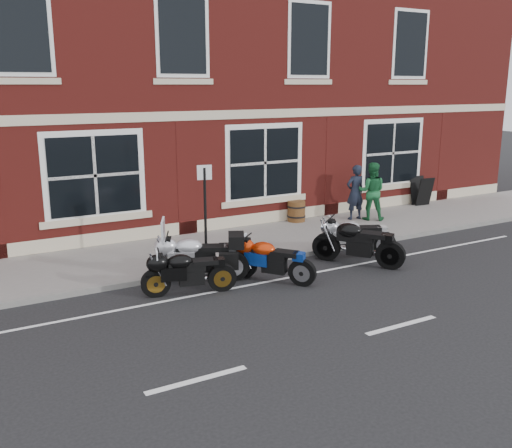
{
  "coord_description": "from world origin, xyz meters",
  "views": [
    {
      "loc": [
        -6.95,
        -10.03,
        4.22
      ],
      "look_at": [
        -0.43,
        1.6,
        0.95
      ],
      "focal_mm": 40.0,
      "sensor_mm": 36.0,
      "label": 1
    }
  ],
  "objects_px": {
    "moto_sport_red": "(271,259)",
    "parking_sign": "(205,209)",
    "barrel_planter": "(296,211)",
    "pedestrian_left": "(355,192)",
    "moto_naked_black": "(356,241)",
    "moto_sport_silver": "(354,235)",
    "a_board_sign": "(421,191)",
    "moto_sport_black": "(187,270)",
    "moto_touring_silver": "(196,255)",
    "pedestrian_right": "(371,191)"
  },
  "relations": [
    {
      "from": "moto_naked_black",
      "to": "parking_sign",
      "type": "relative_size",
      "value": 0.83
    },
    {
      "from": "pedestrian_left",
      "to": "moto_sport_silver",
      "type": "bearing_deg",
      "value": 55.61
    },
    {
      "from": "moto_sport_black",
      "to": "pedestrian_left",
      "type": "height_order",
      "value": "pedestrian_left"
    },
    {
      "from": "moto_touring_silver",
      "to": "a_board_sign",
      "type": "xyz_separation_m",
      "value": [
        9.91,
        3.17,
        0.03
      ]
    },
    {
      "from": "moto_touring_silver",
      "to": "pedestrian_left",
      "type": "height_order",
      "value": "pedestrian_left"
    },
    {
      "from": "moto_sport_red",
      "to": "pedestrian_left",
      "type": "height_order",
      "value": "pedestrian_left"
    },
    {
      "from": "moto_sport_red",
      "to": "moto_sport_silver",
      "type": "bearing_deg",
      "value": -24.04
    },
    {
      "from": "moto_sport_black",
      "to": "pedestrian_right",
      "type": "xyz_separation_m",
      "value": [
        7.39,
        2.97,
        0.51
      ]
    },
    {
      "from": "barrel_planter",
      "to": "parking_sign",
      "type": "relative_size",
      "value": 0.27
    },
    {
      "from": "moto_sport_red",
      "to": "parking_sign",
      "type": "xyz_separation_m",
      "value": [
        -0.95,
        1.34,
        0.97
      ]
    },
    {
      "from": "moto_sport_silver",
      "to": "parking_sign",
      "type": "xyz_separation_m",
      "value": [
        -3.74,
        0.72,
        0.95
      ]
    },
    {
      "from": "moto_sport_black",
      "to": "barrel_planter",
      "type": "distance_m",
      "value": 6.55
    },
    {
      "from": "moto_sport_black",
      "to": "moto_sport_silver",
      "type": "relative_size",
      "value": 1.01
    },
    {
      "from": "moto_touring_silver",
      "to": "a_board_sign",
      "type": "bearing_deg",
      "value": -46.07
    },
    {
      "from": "moto_sport_red",
      "to": "parking_sign",
      "type": "distance_m",
      "value": 1.91
    },
    {
      "from": "moto_sport_silver",
      "to": "moto_naked_black",
      "type": "height_order",
      "value": "moto_naked_black"
    },
    {
      "from": "pedestrian_right",
      "to": "barrel_planter",
      "type": "height_order",
      "value": "pedestrian_right"
    },
    {
      "from": "pedestrian_left",
      "to": "barrel_planter",
      "type": "height_order",
      "value": "pedestrian_left"
    },
    {
      "from": "moto_naked_black",
      "to": "parking_sign",
      "type": "height_order",
      "value": "parking_sign"
    },
    {
      "from": "a_board_sign",
      "to": "moto_touring_silver",
      "type": "bearing_deg",
      "value": -157.87
    },
    {
      "from": "pedestrian_right",
      "to": "moto_touring_silver",
      "type": "bearing_deg",
      "value": 56.8
    },
    {
      "from": "moto_sport_red",
      "to": "pedestrian_right",
      "type": "bearing_deg",
      "value": -6.84
    },
    {
      "from": "moto_sport_red",
      "to": "barrel_planter",
      "type": "height_order",
      "value": "moto_sport_red"
    },
    {
      "from": "moto_touring_silver",
      "to": "barrel_planter",
      "type": "distance_m",
      "value": 5.78
    },
    {
      "from": "moto_naked_black",
      "to": "a_board_sign",
      "type": "bearing_deg",
      "value": -1.57
    },
    {
      "from": "pedestrian_left",
      "to": "parking_sign",
      "type": "xyz_separation_m",
      "value": [
        -6.02,
        -2.07,
        0.51
      ]
    },
    {
      "from": "a_board_sign",
      "to": "pedestrian_left",
      "type": "bearing_deg",
      "value": -165.99
    },
    {
      "from": "moto_touring_silver",
      "to": "moto_sport_black",
      "type": "xyz_separation_m",
      "value": [
        -0.48,
        -0.66,
        -0.08
      ]
    },
    {
      "from": "moto_sport_red",
      "to": "moto_sport_black",
      "type": "relative_size",
      "value": 0.86
    },
    {
      "from": "pedestrian_left",
      "to": "moto_naked_black",
      "type": "bearing_deg",
      "value": 56.55
    },
    {
      "from": "moto_sport_black",
      "to": "moto_sport_silver",
      "type": "xyz_separation_m",
      "value": [
        4.71,
        0.46,
        0.02
      ]
    },
    {
      "from": "moto_sport_black",
      "to": "pedestrian_right",
      "type": "bearing_deg",
      "value": -53.23
    },
    {
      "from": "moto_naked_black",
      "to": "barrel_planter",
      "type": "xyz_separation_m",
      "value": [
        0.93,
        4.03,
        -0.15
      ]
    },
    {
      "from": "moto_sport_red",
      "to": "moto_sport_silver",
      "type": "height_order",
      "value": "moto_sport_silver"
    },
    {
      "from": "pedestrian_right",
      "to": "pedestrian_left",
      "type": "bearing_deg",
      "value": 4.25
    },
    {
      "from": "pedestrian_right",
      "to": "moto_sport_red",
      "type": "bearing_deg",
      "value": 68.1
    },
    {
      "from": "moto_sport_red",
      "to": "a_board_sign",
      "type": "height_order",
      "value": "a_board_sign"
    },
    {
      "from": "pedestrian_left",
      "to": "parking_sign",
      "type": "distance_m",
      "value": 6.38
    },
    {
      "from": "moto_sport_black",
      "to": "parking_sign",
      "type": "bearing_deg",
      "value": -24.58
    },
    {
      "from": "moto_naked_black",
      "to": "pedestrian_left",
      "type": "relative_size",
      "value": 1.14
    },
    {
      "from": "moto_sport_red",
      "to": "moto_sport_black",
      "type": "distance_m",
      "value": 1.93
    },
    {
      "from": "moto_sport_red",
      "to": "pedestrian_right",
      "type": "relative_size",
      "value": 0.94
    },
    {
      "from": "barrel_planter",
      "to": "moto_sport_silver",
      "type": "bearing_deg",
      "value": -98.98
    },
    {
      "from": "moto_touring_silver",
      "to": "barrel_planter",
      "type": "height_order",
      "value": "moto_touring_silver"
    },
    {
      "from": "moto_naked_black",
      "to": "barrel_planter",
      "type": "bearing_deg",
      "value": 42.42
    },
    {
      "from": "barrel_planter",
      "to": "moto_sport_red",
      "type": "bearing_deg",
      "value": -129.25
    },
    {
      "from": "pedestrian_left",
      "to": "a_board_sign",
      "type": "height_order",
      "value": "pedestrian_left"
    },
    {
      "from": "moto_sport_black",
      "to": "pedestrian_left",
      "type": "bearing_deg",
      "value": -50.2
    },
    {
      "from": "moto_sport_silver",
      "to": "barrel_planter",
      "type": "xyz_separation_m",
      "value": [
        0.55,
        3.45,
        -0.1
      ]
    },
    {
      "from": "moto_sport_red",
      "to": "moto_sport_black",
      "type": "xyz_separation_m",
      "value": [
        -1.92,
        0.16,
        -0.01
      ]
    }
  ]
}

